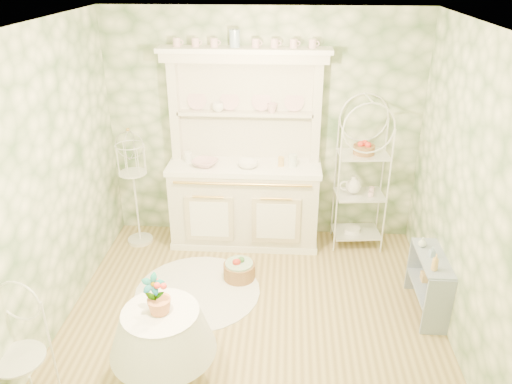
# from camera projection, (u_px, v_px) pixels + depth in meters

# --- Properties ---
(floor) EXTENTS (3.60, 3.60, 0.00)m
(floor) POSITION_uv_depth(u_px,v_px,m) (253.00, 323.00, 4.74)
(floor) COLOR tan
(floor) RESTS_ON ground
(ceiling) EXTENTS (3.60, 3.60, 0.00)m
(ceiling) POSITION_uv_depth(u_px,v_px,m) (252.00, 27.00, 3.59)
(ceiling) COLOR white
(ceiling) RESTS_ON floor
(wall_left) EXTENTS (3.60, 3.60, 0.00)m
(wall_left) POSITION_uv_depth(u_px,v_px,m) (43.00, 190.00, 4.27)
(wall_left) COLOR #ECECC5
(wall_left) RESTS_ON floor
(wall_right) EXTENTS (3.60, 3.60, 0.00)m
(wall_right) POSITION_uv_depth(u_px,v_px,m) (472.00, 202.00, 4.06)
(wall_right) COLOR #ECECC5
(wall_right) RESTS_ON floor
(wall_back) EXTENTS (3.60, 3.60, 0.00)m
(wall_back) POSITION_uv_depth(u_px,v_px,m) (263.00, 129.00, 5.79)
(wall_back) COLOR #ECECC5
(wall_back) RESTS_ON floor
(wall_front) EXTENTS (3.60, 3.60, 0.00)m
(wall_front) POSITION_uv_depth(u_px,v_px,m) (227.00, 349.00, 2.54)
(wall_front) COLOR #ECECC5
(wall_front) RESTS_ON floor
(kitchen_dresser) EXTENTS (1.87, 0.61, 2.29)m
(kitchen_dresser) POSITION_uv_depth(u_px,v_px,m) (244.00, 153.00, 5.63)
(kitchen_dresser) COLOR silver
(kitchen_dresser) RESTS_ON floor
(bakers_rack) EXTENTS (0.55, 0.42, 1.67)m
(bakers_rack) POSITION_uv_depth(u_px,v_px,m) (361.00, 180.00, 5.72)
(bakers_rack) COLOR white
(bakers_rack) RESTS_ON floor
(side_shelf) EXTENTS (0.28, 0.70, 0.59)m
(side_shelf) POSITION_uv_depth(u_px,v_px,m) (428.00, 285.00, 4.80)
(side_shelf) COLOR #8B99AB
(side_shelf) RESTS_ON floor
(round_table) EXTENTS (0.81, 0.81, 0.67)m
(round_table) POSITION_uv_depth(u_px,v_px,m) (164.00, 350.00, 3.96)
(round_table) COLOR white
(round_table) RESTS_ON floor
(cafe_chair) EXTENTS (0.41, 0.41, 0.81)m
(cafe_chair) POSITION_uv_depth(u_px,v_px,m) (19.00, 363.00, 3.73)
(cafe_chair) COLOR white
(cafe_chair) RESTS_ON floor
(birdcage_stand) EXTENTS (0.39, 0.39, 1.55)m
(birdcage_stand) POSITION_uv_depth(u_px,v_px,m) (134.00, 184.00, 5.78)
(birdcage_stand) COLOR white
(birdcage_stand) RESTS_ON floor
(floor_basket) EXTENTS (0.43, 0.43, 0.21)m
(floor_basket) POSITION_uv_depth(u_px,v_px,m) (239.00, 270.00, 5.37)
(floor_basket) COLOR #986B3E
(floor_basket) RESTS_ON floor
(lace_rug) EXTENTS (1.33, 1.33, 0.01)m
(lace_rug) POSITION_uv_depth(u_px,v_px,m) (198.00, 291.00, 5.20)
(lace_rug) COLOR white
(lace_rug) RESTS_ON floor
(bowl_floral) EXTENTS (0.35, 0.35, 0.07)m
(bowl_floral) POSITION_uv_depth(u_px,v_px,m) (205.00, 165.00, 5.65)
(bowl_floral) COLOR white
(bowl_floral) RESTS_ON kitchen_dresser
(bowl_white) EXTENTS (0.23, 0.23, 0.07)m
(bowl_white) POSITION_uv_depth(u_px,v_px,m) (248.00, 167.00, 5.62)
(bowl_white) COLOR white
(bowl_white) RESTS_ON kitchen_dresser
(cup_left) EXTENTS (0.16, 0.16, 0.10)m
(cup_left) POSITION_uv_depth(u_px,v_px,m) (218.00, 109.00, 5.60)
(cup_left) COLOR white
(cup_left) RESTS_ON kitchen_dresser
(cup_right) EXTENTS (0.14, 0.14, 0.11)m
(cup_right) POSITION_uv_depth(u_px,v_px,m) (272.00, 110.00, 5.56)
(cup_right) COLOR white
(cup_right) RESTS_ON kitchen_dresser
(potted_geranium) EXTENTS (0.18, 0.13, 0.33)m
(potted_geranium) POSITION_uv_depth(u_px,v_px,m) (154.00, 298.00, 3.73)
(potted_geranium) COLOR #3F7238
(potted_geranium) RESTS_ON round_table
(bottle_amber) EXTENTS (0.07, 0.07, 0.16)m
(bottle_amber) POSITION_uv_depth(u_px,v_px,m) (435.00, 264.00, 4.44)
(bottle_amber) COLOR tan
(bottle_amber) RESTS_ON side_shelf
(bottle_blue) EXTENTS (0.06, 0.06, 0.11)m
(bottle_blue) POSITION_uv_depth(u_px,v_px,m) (432.00, 253.00, 4.66)
(bottle_blue) COLOR #88A3B8
(bottle_blue) RESTS_ON side_shelf
(bottle_glass) EXTENTS (0.10, 0.10, 0.10)m
(bottle_glass) POSITION_uv_depth(u_px,v_px,m) (422.00, 244.00, 4.82)
(bottle_glass) COLOR silver
(bottle_glass) RESTS_ON side_shelf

